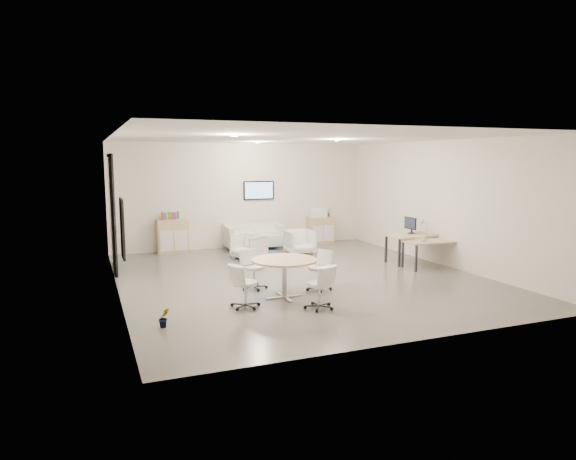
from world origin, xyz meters
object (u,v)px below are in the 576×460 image
(round_table, at_px, (284,263))
(armchair_left, at_px, (249,245))
(sideboard_left, at_px, (173,236))
(armchair_right, at_px, (300,241))
(desk_rear, at_px, (415,237))
(desk_front, at_px, (430,243))
(sideboard_right, at_px, (321,230))
(loveseat, at_px, (254,237))

(round_table, bearing_deg, armchair_left, 82.63)
(sideboard_left, xyz_separation_m, armchair_right, (3.38, -1.56, -0.10))
(desk_rear, xyz_separation_m, desk_front, (-0.01, -0.68, -0.06))
(sideboard_right, height_order, armchair_right, sideboard_right)
(desk_front, bearing_deg, round_table, -161.25)
(loveseat, bearing_deg, round_table, -99.41)
(sideboard_left, relative_size, armchair_left, 1.27)
(sideboard_right, relative_size, loveseat, 0.47)
(sideboard_left, height_order, armchair_right, sideboard_left)
(armchair_right, xyz_separation_m, desk_rear, (2.34, -2.23, 0.29))
(desk_front, relative_size, round_table, 1.05)
(loveseat, distance_m, armchair_left, 1.67)
(sideboard_left, height_order, desk_front, sideboard_left)
(desk_front, bearing_deg, sideboard_left, 144.51)
(desk_rear, bearing_deg, armchair_right, 130.66)
(sideboard_left, distance_m, desk_front, 7.25)
(sideboard_left, bearing_deg, armchair_right, -24.79)
(sideboard_right, distance_m, round_table, 6.77)
(round_table, bearing_deg, sideboard_right, 58.63)
(loveseat, relative_size, desk_front, 1.32)
(armchair_left, bearing_deg, loveseat, 126.07)
(armchair_left, relative_size, armchair_right, 1.01)
(sideboard_right, relative_size, round_table, 0.66)
(sideboard_right, xyz_separation_m, desk_front, (0.92, -4.49, 0.20))
(desk_rear, bearing_deg, loveseat, 126.81)
(armchair_left, bearing_deg, sideboard_left, -165.62)
(armchair_left, bearing_deg, desk_front, 23.67)
(armchair_right, height_order, round_table, round_table)
(desk_front, height_order, round_table, round_table)
(sideboard_right, xyz_separation_m, loveseat, (-2.36, -0.21, -0.06))
(sideboard_left, distance_m, loveseat, 2.43)
(armchair_left, bearing_deg, armchair_right, 64.75)
(sideboard_right, height_order, desk_front, sideboard_right)
(sideboard_left, bearing_deg, desk_front, -38.09)
(sideboard_left, bearing_deg, sideboard_right, 0.25)
(sideboard_right, relative_size, armchair_right, 1.10)
(round_table, bearing_deg, armchair_right, 63.24)
(loveseat, height_order, armchair_right, armchair_right)
(sideboard_right, relative_size, desk_rear, 0.56)
(loveseat, xyz_separation_m, round_table, (-1.16, -5.56, 0.34))
(sideboard_right, bearing_deg, desk_front, -78.42)
(desk_rear, bearing_deg, sideboard_right, 98.07)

